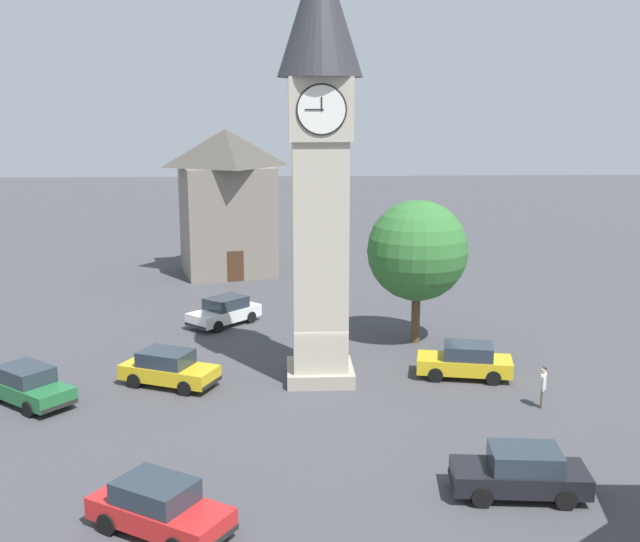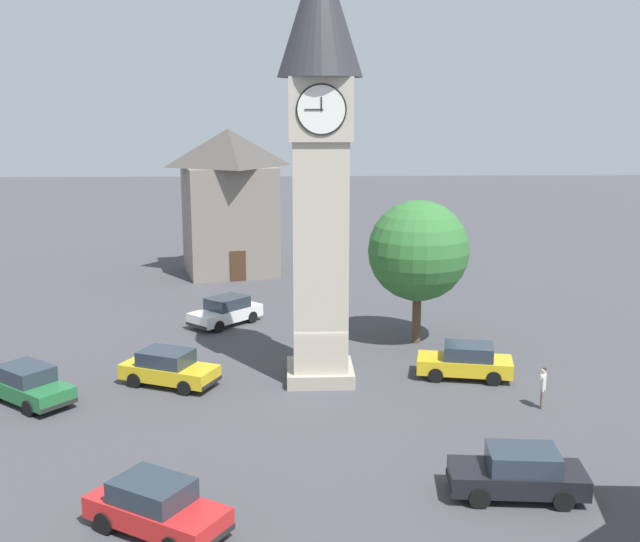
# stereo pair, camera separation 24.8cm
# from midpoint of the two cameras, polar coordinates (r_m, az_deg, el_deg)

# --- Properties ---
(ground_plane) EXTENTS (200.00, 200.00, 0.00)m
(ground_plane) POSITION_cam_midpoint_polar(r_m,az_deg,el_deg) (34.31, 0.21, -7.95)
(ground_plane) COLOR #424247
(clock_tower) EXTENTS (3.48, 3.48, 18.45)m
(clock_tower) POSITION_cam_midpoint_polar(r_m,az_deg,el_deg) (32.25, 0.22, 10.31)
(clock_tower) COLOR #A59C89
(clock_tower) RESTS_ON ground
(car_blue_kerb) EXTENTS (4.39, 3.63, 1.53)m
(car_blue_kerb) POSITION_cam_midpoint_polar(r_m,az_deg,el_deg) (23.08, -11.66, -16.61)
(car_blue_kerb) COLOR red
(car_blue_kerb) RESTS_ON ground
(car_silver_kerb) EXTENTS (4.46, 3.22, 1.53)m
(car_silver_kerb) POSITION_cam_midpoint_polar(r_m,az_deg,el_deg) (33.98, -10.86, -7.02)
(car_silver_kerb) COLOR gold
(car_silver_kerb) RESTS_ON ground
(car_red_corner) EXTENTS (4.39, 2.50, 1.53)m
(car_red_corner) POSITION_cam_midpoint_polar(r_m,az_deg,el_deg) (34.84, 10.84, -6.53)
(car_red_corner) COLOR gold
(car_red_corner) RESTS_ON ground
(car_white_side) EXTENTS (4.28, 2.13, 1.53)m
(car_white_side) POSITION_cam_midpoint_polar(r_m,az_deg,el_deg) (25.21, 14.66, -14.17)
(car_white_side) COLOR black
(car_white_side) RESTS_ON ground
(car_black_far) EXTENTS (4.06, 4.16, 1.53)m
(car_black_far) POSITION_cam_midpoint_polar(r_m,az_deg,el_deg) (42.65, -6.77, -2.94)
(car_black_far) COLOR white
(car_black_far) RESTS_ON ground
(car_green_alley) EXTENTS (4.25, 3.94, 1.53)m
(car_green_alley) POSITION_cam_midpoint_polar(r_m,az_deg,el_deg) (33.56, -20.47, -7.83)
(car_green_alley) COLOR #236B38
(car_green_alley) RESTS_ON ground
(pedestrian) EXTENTS (0.31, 0.54, 1.69)m
(pedestrian) POSITION_cam_midpoint_polar(r_m,az_deg,el_deg) (32.09, 16.29, -7.98)
(pedestrian) COLOR #706656
(pedestrian) RESTS_ON ground
(tree) EXTENTS (5.01, 5.01, 7.23)m
(tree) POSITION_cam_midpoint_polar(r_m,az_deg,el_deg) (38.64, 7.42, 1.48)
(tree) COLOR brown
(tree) RESTS_ON ground
(building_shop_left) EXTENTS (7.62, 7.37, 10.18)m
(building_shop_left) POSITION_cam_midpoint_polar(r_m,az_deg,el_deg) (55.16, -6.56, 5.16)
(building_shop_left) COLOR slate
(building_shop_left) RESTS_ON ground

